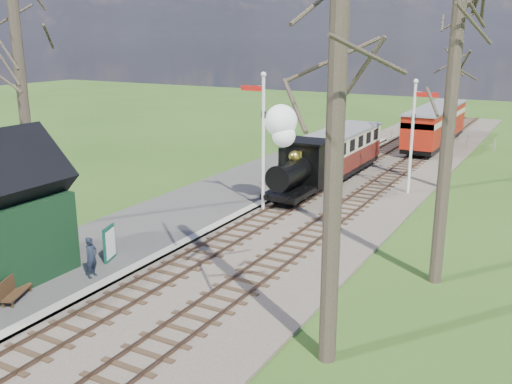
{
  "coord_description": "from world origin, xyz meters",
  "views": [
    {
      "loc": [
        11.03,
        -5.71,
        7.69
      ],
      "look_at": [
        0.24,
        13.66,
        1.6
      ],
      "focal_mm": 40.0,
      "sensor_mm": 36.0,
      "label": 1
    }
  ],
  "objects_px": {
    "red_carriage_a": "(426,130)",
    "coach": "(343,149)",
    "sign_board": "(109,243)",
    "locomotive": "(296,159)",
    "person": "(91,257)",
    "bench": "(13,288)",
    "semaphore_near": "(262,132)",
    "semaphore_far": "(414,128)",
    "red_carriage_b": "(443,120)"
  },
  "relations": [
    {
      "from": "red_carriage_a",
      "to": "coach",
      "type": "bearing_deg",
      "value": -106.6
    },
    {
      "from": "red_carriage_a",
      "to": "sign_board",
      "type": "height_order",
      "value": "red_carriage_a"
    },
    {
      "from": "locomotive",
      "to": "person",
      "type": "bearing_deg",
      "value": -99.04
    },
    {
      "from": "bench",
      "to": "coach",
      "type": "bearing_deg",
      "value": 82.33
    },
    {
      "from": "coach",
      "to": "sign_board",
      "type": "distance_m",
      "value": 16.32
    },
    {
      "from": "semaphore_near",
      "to": "red_carriage_a",
      "type": "height_order",
      "value": "semaphore_near"
    },
    {
      "from": "red_carriage_a",
      "to": "bench",
      "type": "distance_m",
      "value": 29.03
    },
    {
      "from": "semaphore_far",
      "to": "locomotive",
      "type": "bearing_deg",
      "value": -137.49
    },
    {
      "from": "semaphore_far",
      "to": "red_carriage_a",
      "type": "distance_m",
      "value": 11.05
    },
    {
      "from": "sign_board",
      "to": "red_carriage_a",
      "type": "bearing_deg",
      "value": 78.78
    },
    {
      "from": "red_carriage_a",
      "to": "sign_board",
      "type": "xyz_separation_m",
      "value": [
        -4.93,
        -24.85,
        -0.79
      ]
    },
    {
      "from": "locomotive",
      "to": "person",
      "type": "height_order",
      "value": "locomotive"
    },
    {
      "from": "red_carriage_a",
      "to": "red_carriage_b",
      "type": "relative_size",
      "value": 1.0
    },
    {
      "from": "red_carriage_a",
      "to": "red_carriage_b",
      "type": "xyz_separation_m",
      "value": [
        0.0,
        5.5,
        0.0
      ]
    },
    {
      "from": "coach",
      "to": "person",
      "type": "distance_m",
      "value": 17.6
    },
    {
      "from": "semaphore_near",
      "to": "coach",
      "type": "relative_size",
      "value": 0.84
    },
    {
      "from": "semaphore_far",
      "to": "red_carriage_b",
      "type": "relative_size",
      "value": 1.04
    },
    {
      "from": "locomotive",
      "to": "semaphore_near",
      "type": "bearing_deg",
      "value": -110.93
    },
    {
      "from": "red_carriage_b",
      "to": "coach",
      "type": "bearing_deg",
      "value": -100.36
    },
    {
      "from": "coach",
      "to": "locomotive",
      "type": "bearing_deg",
      "value": -90.11
    },
    {
      "from": "semaphore_far",
      "to": "bench",
      "type": "xyz_separation_m",
      "value": [
        -7.04,
        -17.76,
        -2.81
      ]
    },
    {
      "from": "semaphore_far",
      "to": "coach",
      "type": "xyz_separation_m",
      "value": [
        -4.37,
        2.05,
        -1.8
      ]
    },
    {
      "from": "bench",
      "to": "person",
      "type": "distance_m",
      "value": 2.49
    },
    {
      "from": "sign_board",
      "to": "bench",
      "type": "xyz_separation_m",
      "value": [
        -0.34,
        -3.68,
        -0.26
      ]
    },
    {
      "from": "semaphore_near",
      "to": "red_carriage_b",
      "type": "relative_size",
      "value": 1.13
    },
    {
      "from": "red_carriage_b",
      "to": "sign_board",
      "type": "relative_size",
      "value": 4.55
    },
    {
      "from": "coach",
      "to": "sign_board",
      "type": "relative_size",
      "value": 6.12
    },
    {
      "from": "semaphore_far",
      "to": "person",
      "type": "height_order",
      "value": "semaphore_far"
    },
    {
      "from": "semaphore_near",
      "to": "bench",
      "type": "bearing_deg",
      "value": -99.16
    },
    {
      "from": "red_carriage_b",
      "to": "sign_board",
      "type": "height_order",
      "value": "red_carriage_b"
    },
    {
      "from": "semaphore_near",
      "to": "coach",
      "type": "xyz_separation_m",
      "value": [
        0.77,
        8.05,
        -2.07
      ]
    },
    {
      "from": "semaphore_far",
      "to": "sign_board",
      "type": "distance_m",
      "value": 15.81
    },
    {
      "from": "semaphore_near",
      "to": "locomotive",
      "type": "bearing_deg",
      "value": 69.07
    },
    {
      "from": "semaphore_near",
      "to": "locomotive",
      "type": "distance_m",
      "value": 2.59
    },
    {
      "from": "semaphore_near",
      "to": "sign_board",
      "type": "bearing_deg",
      "value": -100.92
    },
    {
      "from": "sign_board",
      "to": "bench",
      "type": "bearing_deg",
      "value": -95.25
    },
    {
      "from": "bench",
      "to": "person",
      "type": "relative_size",
      "value": 1.0
    },
    {
      "from": "semaphore_near",
      "to": "semaphore_far",
      "type": "distance_m",
      "value": 7.91
    },
    {
      "from": "semaphore_near",
      "to": "red_carriage_b",
      "type": "xyz_separation_m",
      "value": [
        3.37,
        22.26,
        -2.03
      ]
    },
    {
      "from": "semaphore_far",
      "to": "red_carriage_a",
      "type": "height_order",
      "value": "semaphore_far"
    },
    {
      "from": "locomotive",
      "to": "person",
      "type": "xyz_separation_m",
      "value": [
        -1.82,
        -11.42,
        -1.26
      ]
    },
    {
      "from": "coach",
      "to": "red_carriage_b",
      "type": "height_order",
      "value": "red_carriage_b"
    },
    {
      "from": "bench",
      "to": "person",
      "type": "height_order",
      "value": "person"
    },
    {
      "from": "semaphore_far",
      "to": "person",
      "type": "distance_m",
      "value": 16.83
    },
    {
      "from": "red_carriage_a",
      "to": "person",
      "type": "height_order",
      "value": "red_carriage_a"
    },
    {
      "from": "semaphore_far",
      "to": "red_carriage_b",
      "type": "height_order",
      "value": "semaphore_far"
    },
    {
      "from": "semaphore_near",
      "to": "sign_board",
      "type": "xyz_separation_m",
      "value": [
        -1.56,
        -8.09,
        -2.82
      ]
    },
    {
      "from": "locomotive",
      "to": "sign_board",
      "type": "distance_m",
      "value": 10.42
    },
    {
      "from": "semaphore_far",
      "to": "bench",
      "type": "bearing_deg",
      "value": -111.62
    },
    {
      "from": "semaphore_near",
      "to": "locomotive",
      "type": "height_order",
      "value": "semaphore_near"
    }
  ]
}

